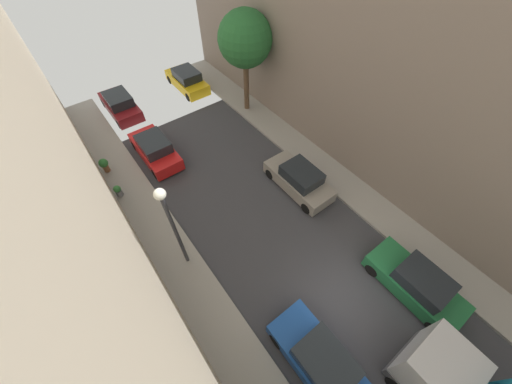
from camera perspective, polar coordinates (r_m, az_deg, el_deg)
name	(u,v)px	position (r m, az deg, el deg)	size (l,w,h in m)	color
ground	(343,299)	(14.05, 16.99, -19.67)	(32.00, 32.00, 0.00)	#38383D
sidewalk_left	(253,380)	(12.83, -0.62, -33.34)	(2.00, 44.00, 0.15)	gray
sidewalk_right	(411,238)	(16.63, 28.47, -8.01)	(2.00, 44.00, 0.15)	gray
parked_car_left_2	(321,362)	(12.47, 12.84, -30.14)	(1.78, 4.20, 1.57)	#194799
parked_car_left_3	(155,149)	(18.83, -19.48, 8.02)	(1.78, 4.20, 1.57)	red
parked_car_left_4	(120,105)	(23.51, -25.44, 15.43)	(1.78, 4.20, 1.57)	maroon
parked_car_right_2	(416,283)	(14.71, 29.34, -15.61)	(1.78, 4.20, 1.57)	#1E6638
parked_car_right_3	(299,180)	(16.25, 8.59, 2.47)	(1.78, 4.20, 1.57)	gray
parked_car_right_4	(187,80)	(24.75, -13.56, 20.83)	(1.78, 4.20, 1.57)	gold
street_tree_1	(245,40)	(19.73, -2.21, 28.06)	(3.37, 3.37, 6.58)	brown
potted_plant_2	(104,164)	(19.12, -28.03, 4.88)	(0.52, 0.52, 0.92)	brown
potted_plant_3	(118,191)	(17.54, -25.80, 0.24)	(0.39, 0.39, 0.74)	slate
lamp_post	(171,220)	(11.43, -16.67, -5.30)	(0.44, 0.44, 5.30)	#333338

